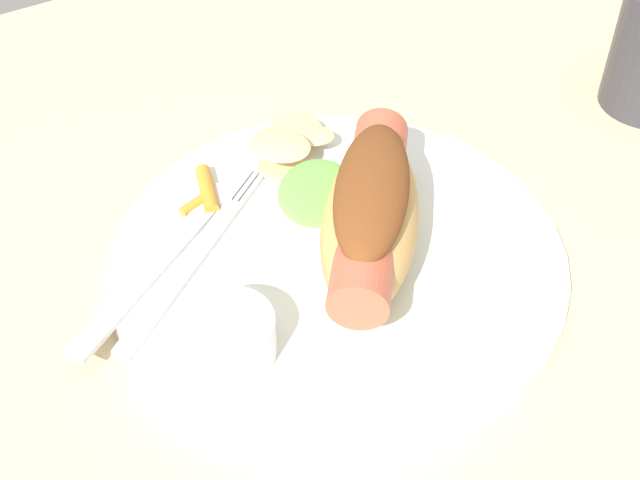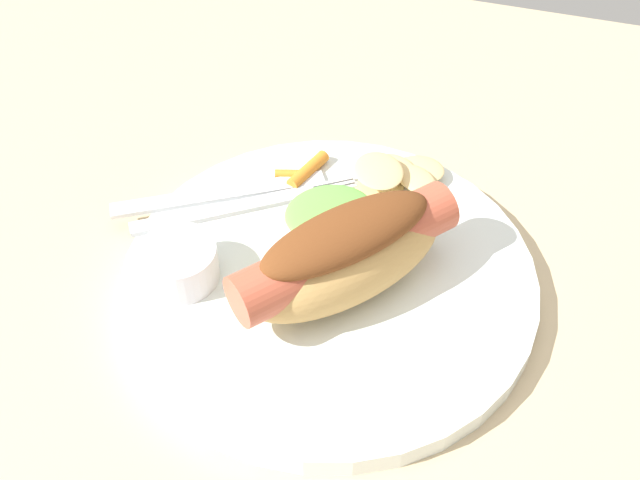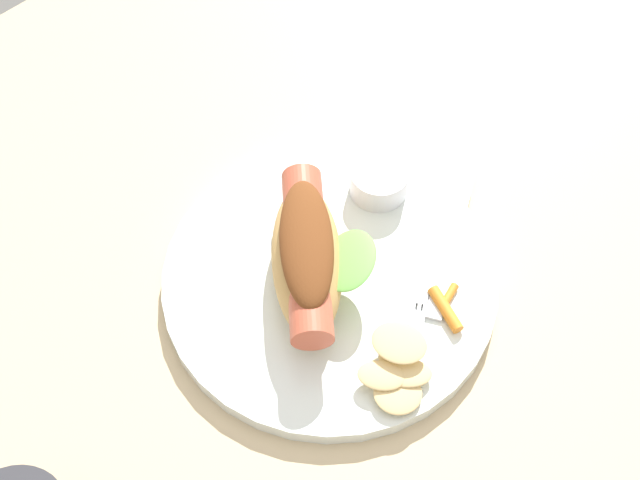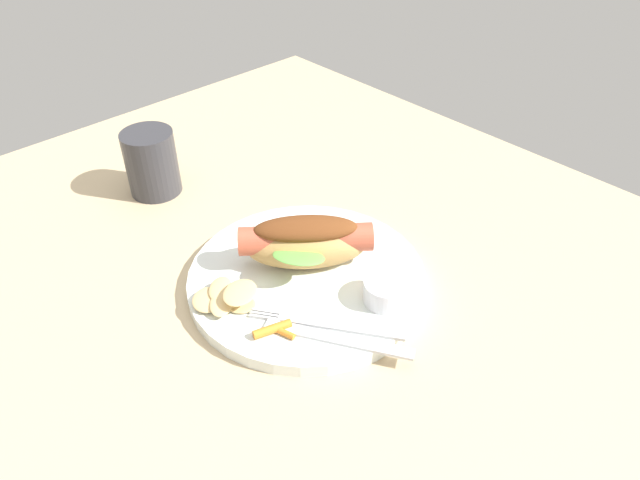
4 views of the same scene
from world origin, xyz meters
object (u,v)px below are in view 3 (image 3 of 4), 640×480
sauce_ramekin (379,181)px  carrot_garnish (446,306)px  fork (429,248)px  hot_dog (308,256)px  chips_pile (397,366)px  plate (330,280)px  knife (452,240)px

sauce_ramekin → carrot_garnish: (-4.63, -12.27, -0.88)cm
fork → carrot_garnish: bearing=21.4°
hot_dog → sauce_ramekin: size_ratio=2.84×
fork → chips_pile: (-10.23, -5.99, 0.85)cm
fork → carrot_garnish: (-3.26, -4.88, 0.26)cm
hot_dog → carrot_garnish: 12.06cm
plate → fork: fork is taller
fork → plate: bearing=-61.3°
fork → carrot_garnish: carrot_garnish is taller
plate → chips_pile: bearing=-103.1°
sauce_ramekin → knife: size_ratio=0.32×
plate → knife: 11.08cm
fork → hot_dog: bearing=-63.4°
knife → sauce_ramekin: bearing=-116.0°
chips_pile → sauce_ramekin: bearing=49.1°
hot_dog → knife: (11.41, -5.85, -3.24)cm
fork → knife: same height
carrot_garnish → knife: bearing=37.8°
plate → carrot_garnish: bearing=-62.1°
hot_dog → chips_pile: (-0.88, -11.08, -2.37)cm
knife → fork: bearing=-51.0°
hot_dog → plate: bearing=90.6°
fork → knife: size_ratio=0.91×
sauce_ramekin → carrot_garnish: bearing=-110.7°
fork → chips_pile: bearing=-4.5°
sauce_ramekin → chips_pile: size_ratio=0.67×
plate → hot_dog: size_ratio=1.93×
plate → hot_dog: (-1.42, 1.15, 4.22)cm
knife → carrot_garnish: size_ratio=3.72×
carrot_garnish → fork: bearing=56.3°
sauce_ramekin → fork: 7.61cm
knife → carrot_garnish: 6.74cm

